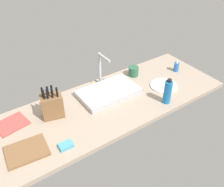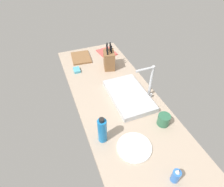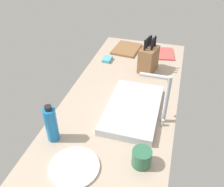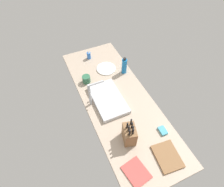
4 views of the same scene
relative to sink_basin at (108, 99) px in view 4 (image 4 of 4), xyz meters
The scene contains 11 objects.
countertop_slab 10.58cm from the sink_basin, 105.08° to the right, with size 186.72×67.69×3.50cm, color tan.
sink_basin is the anchor object (origin of this frame).
faucet 22.14cm from the sink_basin, 77.84° to the left, with size 5.50×15.96×28.99cm.
knife_block 48.05cm from the sink_basin, behind, with size 16.94×13.52×24.97cm.
cutting_board 78.40cm from the sink_basin, 164.00° to the right, with size 25.26×19.48×1.80cm, color brown.
soap_bottle 72.16cm from the sink_basin, ahead, with size 4.73×4.73×11.57cm.
water_bottle 46.91cm from the sink_basin, 47.31° to the right, with size 6.04×6.04×21.13cm.
dinner_plate 48.23cm from the sink_basin, 20.73° to the right, with size 22.84×22.84×1.20cm, color white.
dish_towel 76.37cm from the sink_basin, behind, with size 20.74×16.76×1.20cm, color #CC4C47.
coffee_mug 36.51cm from the sink_basin, 18.11° to the left, with size 8.92×8.92×8.50cm, color #2D6647.
dish_sponge 62.05cm from the sink_basin, 149.44° to the right, with size 9.00×6.00×2.40cm, color #4CA3BC.
Camera 4 is at (-111.12, 56.12, 162.82)cm, focal length 30.96 mm.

